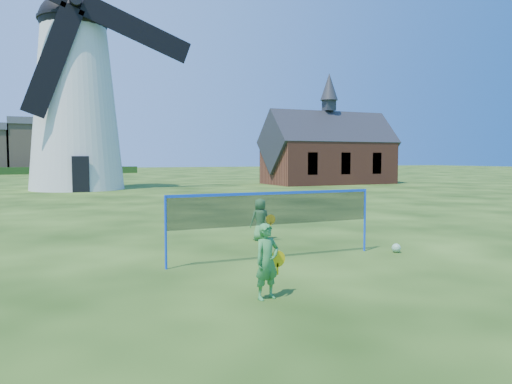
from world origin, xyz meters
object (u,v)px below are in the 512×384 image
Objects in this scene: chapel at (328,153)px; windmill at (75,93)px; badminton_net at (274,210)px; player_girl at (267,261)px; player_boy at (260,219)px; play_ball at (396,248)px.

windmill is at bearing 178.63° from chapel.
windmill is 1.79× the size of chapel.
windmill is 28.86m from badminton_net.
chapel is at bearing -1.37° from windmill.
player_girl is (0.90, -30.96, -6.36)m from windmill.
play_ball is at bearing 125.07° from player_boy.
play_ball is (-15.68, -28.14, -2.65)m from chapel.
chapel is 2.29× the size of badminton_net.
player_boy is at bearing 127.69° from play_ball.
badminton_net is at bearing -124.17° from chapel.
chapel is (21.16, -0.50, -4.23)m from windmill.
badminton_net is 2.69m from player_boy.
player_boy is 5.35× the size of play_ball.
player_girl is at bearing -153.13° from play_ball.
chapel is 33.47m from badminton_net.
badminton_net is 4.04× the size of player_girl.
play_ball is (3.10, -0.48, -1.03)m from badminton_net.
windmill is 16.59× the size of player_girl.
windmill is at bearing 100.82° from play_ball.
play_ball is (5.47, -28.64, -6.87)m from windmill.
badminton_net is 3.21m from player_girl.
play_ball is at bearing -119.13° from chapel.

